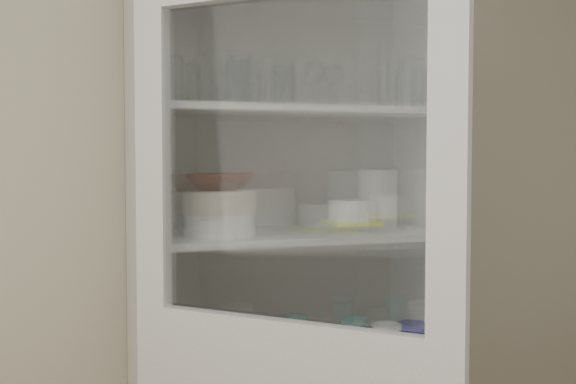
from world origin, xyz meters
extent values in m
cube|color=#BAB59A|center=(0.00, 1.50, 1.30)|extent=(3.60, 0.02, 2.60)
cube|color=silver|center=(-0.28, 1.27, 1.05)|extent=(0.03, 0.45, 2.10)
cube|color=silver|center=(0.68, 1.27, 1.05)|extent=(0.03, 0.45, 2.10)
cube|color=gray|center=(0.20, 1.49, 1.05)|extent=(1.00, 0.03, 2.10)
cube|color=silver|center=(0.20, 1.26, 0.85)|extent=(0.94, 0.42, 0.02)
cube|color=silver|center=(0.20, 1.26, 1.25)|extent=(0.94, 0.42, 0.02)
cube|color=silver|center=(0.20, 1.26, 1.65)|extent=(0.94, 0.42, 0.02)
cube|color=silver|center=(-0.27, 1.02, 1.50)|extent=(0.09, 0.09, 0.80)
cube|color=silver|center=(0.30, 0.44, 1.50)|extent=(0.09, 0.09, 0.80)
cube|color=silver|center=(0.01, 0.73, 1.50)|extent=(0.51, 0.53, 0.78)
cylinder|color=silver|center=(-0.20, 1.12, 1.73)|extent=(0.08, 0.08, 0.13)
cylinder|color=silver|center=(0.00, 1.12, 1.73)|extent=(0.09, 0.09, 0.15)
cylinder|color=silver|center=(-0.01, 1.14, 1.73)|extent=(0.07, 0.07, 0.13)
cylinder|color=silver|center=(0.04, 1.16, 1.73)|extent=(0.09, 0.09, 0.13)
cylinder|color=silver|center=(0.48, 1.12, 1.73)|extent=(0.09, 0.09, 0.13)
cylinder|color=silver|center=(0.57, 1.12, 1.74)|extent=(0.08, 0.08, 0.15)
cylinder|color=silver|center=(0.61, 1.14, 1.73)|extent=(0.07, 0.07, 0.13)
cylinder|color=silver|center=(-0.12, 1.28, 1.73)|extent=(0.08, 0.08, 0.13)
cylinder|color=silver|center=(0.05, 1.29, 1.73)|extent=(0.08, 0.08, 0.15)
cylinder|color=silver|center=(0.18, 1.27, 1.73)|extent=(0.08, 0.08, 0.15)
cylinder|color=white|center=(-0.04, 1.22, 1.30)|extent=(0.22, 0.22, 0.07)
cylinder|color=white|center=(-0.01, 1.40, 1.29)|extent=(0.21, 0.21, 0.06)
cylinder|color=beige|center=(-0.04, 1.22, 1.37)|extent=(0.23, 0.23, 0.07)
imported|color=#512318|center=(-0.04, 1.22, 1.43)|extent=(0.28, 0.28, 0.05)
cylinder|color=silver|center=(0.42, 1.25, 1.27)|extent=(0.37, 0.37, 0.02)
cube|color=#FDF822|center=(0.42, 1.25, 1.29)|extent=(0.17, 0.17, 0.01)
cylinder|color=white|center=(0.42, 1.25, 1.33)|extent=(0.19, 0.19, 0.07)
cylinder|color=silver|center=(0.52, 1.28, 1.36)|extent=(0.13, 0.13, 0.20)
imported|color=#0A0A8F|center=(0.61, 1.19, 0.90)|extent=(0.15, 0.15, 0.09)
imported|color=teal|center=(0.45, 1.30, 0.90)|extent=(0.11, 0.11, 0.09)
imported|color=white|center=(0.51, 1.17, 0.91)|extent=(0.10, 0.10, 0.09)
cylinder|color=teal|center=(0.25, 1.34, 0.90)|extent=(0.08, 0.08, 0.08)
ellipsoid|color=teal|center=(0.25, 1.34, 0.95)|extent=(0.08, 0.08, 0.02)
cylinder|color=silver|center=(0.06, 1.21, 0.88)|extent=(0.11, 0.11, 0.04)
cylinder|color=white|center=(-0.12, 1.28, 0.92)|extent=(0.11, 0.11, 0.12)
camera|label=1|loc=(-0.53, -0.95, 1.51)|focal=45.00mm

